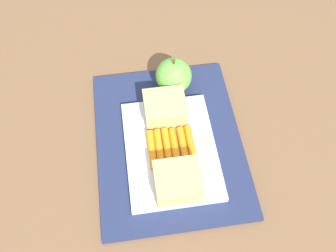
# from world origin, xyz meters

# --- Properties ---
(ground_plane) EXTENTS (2.40, 2.40, 0.00)m
(ground_plane) POSITION_xyz_m (0.00, 0.00, 0.00)
(ground_plane) COLOR brown
(lunchbag_mat) EXTENTS (0.36, 0.28, 0.01)m
(lunchbag_mat) POSITION_xyz_m (0.00, 0.00, 0.01)
(lunchbag_mat) COLOR navy
(lunchbag_mat) RESTS_ON ground_plane
(food_tray) EXTENTS (0.23, 0.17, 0.01)m
(food_tray) POSITION_xyz_m (-0.03, 0.00, 0.02)
(food_tray) COLOR white
(food_tray) RESTS_ON lunchbag_mat
(sandwich_half_left) EXTENTS (0.07, 0.08, 0.04)m
(sandwich_half_left) POSITION_xyz_m (-0.10, 0.00, 0.04)
(sandwich_half_left) COLOR tan
(sandwich_half_left) RESTS_ON food_tray
(sandwich_half_right) EXTENTS (0.07, 0.08, 0.04)m
(sandwich_half_right) POSITION_xyz_m (0.05, 0.00, 0.04)
(sandwich_half_right) COLOR tan
(sandwich_half_right) RESTS_ON food_tray
(carrot_sticks_bundle) EXTENTS (0.08, 0.09, 0.02)m
(carrot_sticks_bundle) POSITION_xyz_m (-0.02, -0.00, 0.03)
(carrot_sticks_bundle) COLOR orange
(carrot_sticks_bundle) RESTS_ON food_tray
(apple) EXTENTS (0.08, 0.08, 0.09)m
(apple) POSITION_xyz_m (0.13, -0.03, 0.05)
(apple) COLOR #66B742
(apple) RESTS_ON lunchbag_mat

